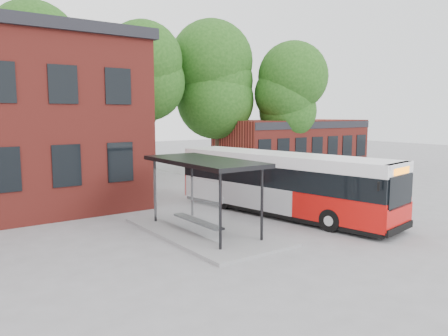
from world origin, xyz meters
TOP-DOWN VIEW (x-y plane):
  - ground at (0.00, 0.00)m, footprint 100.00×100.00m
  - shop_row at (15.00, 14.00)m, footprint 14.00×6.20m
  - bus_shelter at (-4.50, -1.00)m, footprint 3.60×7.00m
  - bike_rail at (9.28, 10.00)m, footprint 5.20×0.10m
  - tree_0 at (-6.00, 16.00)m, footprint 7.92×7.92m
  - tree_1 at (1.00, 17.00)m, footprint 7.92×7.92m
  - tree_2 at (8.00, 16.00)m, footprint 7.92×7.92m
  - tree_3 at (13.00, 12.00)m, footprint 7.04×7.04m
  - city_bus at (0.06, -0.46)m, footprint 4.18×11.25m
  - bicycle_1 at (6.86, 10.16)m, footprint 1.76×0.56m
  - bicycle_2 at (9.02, 10.10)m, footprint 1.77×1.10m
  - bicycle_3 at (8.24, 9.29)m, footprint 1.86×0.64m
  - bicycle_4 at (9.42, 10.24)m, footprint 1.85×1.08m
  - bicycle_5 at (9.85, 9.56)m, footprint 1.61×0.78m
  - bicycle_6 at (10.22, 9.89)m, footprint 1.63×1.06m

SIDE VIEW (x-z plane):
  - ground at x=0.00m, z-range 0.00..0.00m
  - bike_rail at x=9.28m, z-range 0.00..0.38m
  - bicycle_6 at x=10.22m, z-range 0.00..0.81m
  - bicycle_2 at x=9.02m, z-range 0.00..0.88m
  - bicycle_4 at x=9.42m, z-range 0.00..0.92m
  - bicycle_5 at x=9.85m, z-range 0.00..0.93m
  - bicycle_1 at x=6.86m, z-range 0.00..1.05m
  - bicycle_3 at x=8.24m, z-range 0.00..1.10m
  - city_bus at x=0.06m, z-range 0.00..2.80m
  - bus_shelter at x=-4.50m, z-range 0.00..2.90m
  - shop_row at x=15.00m, z-range 0.00..4.00m
  - tree_3 at x=13.00m, z-range 0.00..9.28m
  - tree_1 at x=1.00m, z-range 0.00..10.40m
  - tree_0 at x=-6.00m, z-range 0.00..11.00m
  - tree_2 at x=8.00m, z-range 0.00..11.00m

